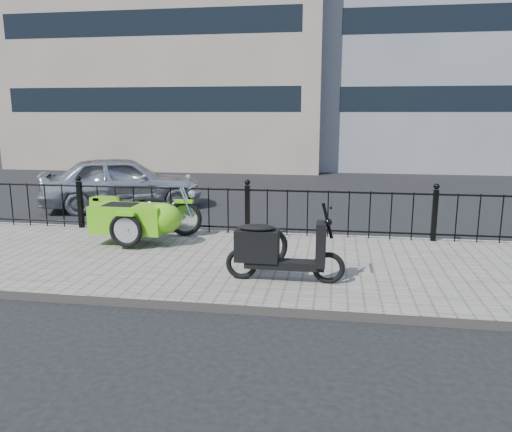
% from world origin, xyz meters
% --- Properties ---
extents(ground, '(120.00, 120.00, 0.00)m').
position_xyz_m(ground, '(0.00, 0.00, 0.00)').
color(ground, black).
rests_on(ground, ground).
extents(sidewalk, '(30.00, 3.80, 0.12)m').
position_xyz_m(sidewalk, '(0.00, -0.50, 0.06)').
color(sidewalk, '#655F55').
rests_on(sidewalk, ground).
extents(curb, '(30.00, 0.10, 0.12)m').
position_xyz_m(curb, '(0.00, 1.44, 0.06)').
color(curb, gray).
rests_on(curb, ground).
extents(iron_fence, '(14.11, 0.11, 1.08)m').
position_xyz_m(iron_fence, '(0.00, 1.30, 0.59)').
color(iron_fence, black).
rests_on(iron_fence, sidewalk).
extents(building_tan, '(14.00, 8.01, 12.00)m').
position_xyz_m(building_tan, '(-6.00, 15.99, 6.00)').
color(building_tan, gray).
rests_on(building_tan, ground).
extents(motorcycle_sidecar, '(2.28, 1.48, 0.98)m').
position_xyz_m(motorcycle_sidecar, '(-1.79, 0.33, 0.59)').
color(motorcycle_sidecar, black).
rests_on(motorcycle_sidecar, sidewalk).
extents(scooter, '(1.68, 0.49, 1.14)m').
position_xyz_m(scooter, '(0.89, -1.40, 0.56)').
color(scooter, black).
rests_on(scooter, sidewalk).
extents(spare_tire, '(0.53, 0.45, 0.61)m').
position_xyz_m(spare_tire, '(0.73, -0.79, 0.42)').
color(spare_tire, black).
rests_on(spare_tire, sidewalk).
extents(sedan_car, '(4.36, 3.17, 1.38)m').
position_xyz_m(sedan_car, '(-3.78, 4.04, 0.69)').
color(sedan_car, '#ACAEB3').
rests_on(sedan_car, ground).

